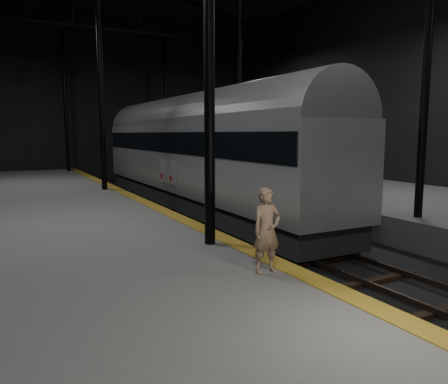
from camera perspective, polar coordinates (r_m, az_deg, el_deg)
ground at (r=16.42m, az=4.14°, el=-5.51°), size 44.00×44.00×0.00m
platform_left at (r=14.01m, az=-23.16°, el=-6.31°), size 9.00×43.80×1.00m
platform_right at (r=21.17m, az=21.73°, el=-1.68°), size 9.00×43.80×1.00m
tactile_strip at (r=14.80m, az=-6.63°, el=-3.01°), size 0.50×43.80×0.01m
track at (r=16.40m, az=4.14°, el=-5.27°), size 2.40×43.00×0.24m
train at (r=21.01m, az=-3.90°, el=5.78°), size 3.06×20.46×5.47m
woman at (r=8.61m, az=5.61°, el=-5.02°), size 0.62×0.41×1.69m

